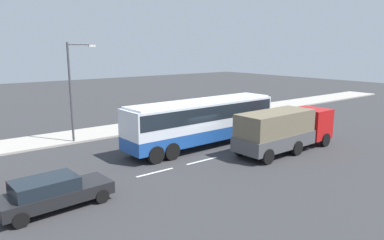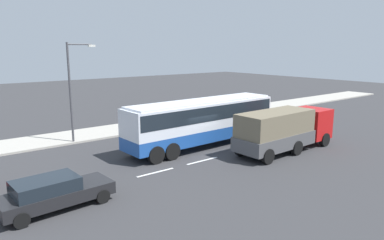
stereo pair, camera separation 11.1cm
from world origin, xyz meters
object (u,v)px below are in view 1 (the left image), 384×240
at_px(car_black_sedan, 53,192).
at_px(street_lamp, 73,85).
at_px(coach_bus, 203,118).
at_px(cargo_truck, 285,129).
at_px(pedestrian_near_curb, 146,114).

height_order(car_black_sedan, street_lamp, street_lamp).
xyz_separation_m(coach_bus, street_lamp, (-6.74, 6.50, 2.23)).
relative_size(cargo_truck, street_lamp, 1.15).
height_order(coach_bus, pedestrian_near_curb, coach_bus).
distance_m(coach_bus, car_black_sedan, 12.27).
distance_m(cargo_truck, street_lamp, 15.23).
bearing_deg(street_lamp, coach_bus, -43.94).
relative_size(car_black_sedan, pedestrian_near_curb, 2.84).
height_order(car_black_sedan, pedestrian_near_curb, pedestrian_near_curb).
bearing_deg(pedestrian_near_curb, street_lamp, -120.35).
distance_m(coach_bus, street_lamp, 9.63).
distance_m(pedestrian_near_curb, street_lamp, 7.97).
bearing_deg(cargo_truck, pedestrian_near_curb, 103.15).
xyz_separation_m(car_black_sedan, street_lamp, (4.85, 10.31, 3.53)).
bearing_deg(car_black_sedan, pedestrian_near_curb, 42.39).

